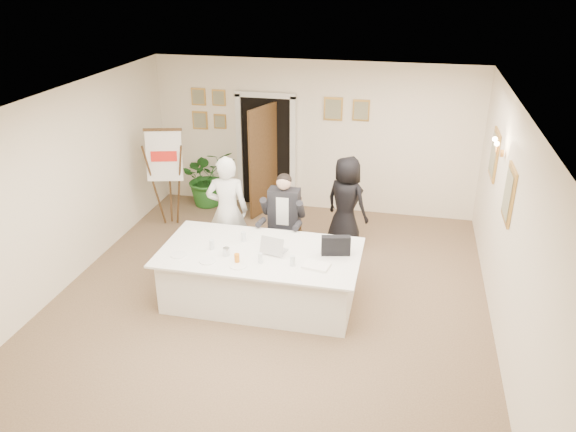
% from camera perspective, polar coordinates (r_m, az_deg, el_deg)
% --- Properties ---
extents(floor, '(7.00, 7.00, 0.00)m').
position_cam_1_polar(floor, '(7.93, -2.06, -8.89)').
color(floor, brown).
rests_on(floor, ground).
extents(ceiling, '(6.00, 7.00, 0.02)m').
position_cam_1_polar(ceiling, '(6.81, -2.42, 11.24)').
color(ceiling, white).
rests_on(ceiling, wall_back).
extents(wall_back, '(6.00, 0.10, 2.80)m').
position_cam_1_polar(wall_back, '(10.48, 2.62, 8.01)').
color(wall_back, white).
rests_on(wall_back, floor).
extents(wall_front, '(6.00, 0.10, 2.80)m').
position_cam_1_polar(wall_front, '(4.47, -14.09, -17.65)').
color(wall_front, white).
rests_on(wall_front, floor).
extents(wall_left, '(0.10, 7.00, 2.80)m').
position_cam_1_polar(wall_left, '(8.48, -22.28, 2.15)').
color(wall_left, white).
rests_on(wall_left, floor).
extents(wall_right, '(0.10, 7.00, 2.80)m').
position_cam_1_polar(wall_right, '(7.17, 21.68, -1.72)').
color(wall_right, white).
rests_on(wall_right, floor).
extents(doorway, '(1.14, 0.86, 2.20)m').
position_cam_1_polar(doorway, '(10.59, -2.32, 6.18)').
color(doorway, black).
rests_on(doorway, floor).
extents(pictures_back_wall, '(3.40, 0.06, 0.80)m').
position_cam_1_polar(pictures_back_wall, '(10.49, -1.74, 10.59)').
color(pictures_back_wall, '#BE9040').
rests_on(pictures_back_wall, wall_back).
extents(pictures_right_wall, '(0.06, 2.20, 0.80)m').
position_cam_1_polar(pictures_right_wall, '(8.14, 20.77, 4.15)').
color(pictures_right_wall, '#BE9040').
rests_on(pictures_right_wall, wall_right).
extents(wall_sconce, '(0.20, 0.30, 0.24)m').
position_cam_1_polar(wall_sconce, '(8.02, 20.64, 6.54)').
color(wall_sconce, '#D69144').
rests_on(wall_sconce, wall_right).
extents(conference_table, '(2.71, 1.44, 0.78)m').
position_cam_1_polar(conference_table, '(7.80, -2.81, -6.08)').
color(conference_table, white).
rests_on(conference_table, floor).
extents(seated_man, '(0.79, 0.82, 1.50)m').
position_cam_1_polar(seated_man, '(8.59, -0.46, -0.38)').
color(seated_man, black).
rests_on(seated_man, floor).
extents(flip_chart, '(0.64, 0.46, 1.76)m').
position_cam_1_polar(flip_chart, '(10.12, -12.15, 3.38)').
color(flip_chart, '#362411').
rests_on(flip_chart, floor).
extents(standing_man, '(0.71, 0.54, 1.74)m').
position_cam_1_polar(standing_man, '(8.65, -6.17, 0.54)').
color(standing_man, silver).
rests_on(standing_man, floor).
extents(standing_woman, '(0.90, 0.80, 1.56)m').
position_cam_1_polar(standing_woman, '(9.18, 5.94, 1.35)').
color(standing_woman, black).
rests_on(standing_woman, floor).
extents(potted_palm, '(1.34, 1.30, 1.13)m').
position_cam_1_polar(potted_palm, '(10.97, -8.11, 3.95)').
color(potted_palm, '#215C1E').
rests_on(potted_palm, floor).
extents(laptop, '(0.39, 0.41, 0.28)m').
position_cam_1_polar(laptop, '(7.55, -1.44, -2.66)').
color(laptop, '#B7BABC').
rests_on(laptop, conference_table).
extents(laptop_bag, '(0.40, 0.19, 0.27)m').
position_cam_1_polar(laptop_bag, '(7.49, 4.88, -3.01)').
color(laptop_bag, black).
rests_on(laptop_bag, conference_table).
extents(paper_stack, '(0.37, 0.29, 0.03)m').
position_cam_1_polar(paper_stack, '(7.23, 2.89, -5.07)').
color(paper_stack, white).
rests_on(paper_stack, conference_table).
extents(plate_left, '(0.26, 0.26, 0.01)m').
position_cam_1_polar(plate_left, '(7.64, -11.03, -3.91)').
color(plate_left, white).
rests_on(plate_left, conference_table).
extents(plate_mid, '(0.27, 0.27, 0.01)m').
position_cam_1_polar(plate_mid, '(7.43, -8.18, -4.53)').
color(plate_mid, white).
rests_on(plate_mid, conference_table).
extents(plate_near, '(0.23, 0.23, 0.01)m').
position_cam_1_polar(plate_near, '(7.27, -5.09, -5.05)').
color(plate_near, white).
rests_on(plate_near, conference_table).
extents(glass_a, '(0.08, 0.08, 0.14)m').
position_cam_1_polar(glass_a, '(7.70, -7.74, -2.90)').
color(glass_a, silver).
rests_on(glass_a, conference_table).
extents(glass_b, '(0.07, 0.07, 0.14)m').
position_cam_1_polar(glass_b, '(7.30, -2.82, -4.29)').
color(glass_b, silver).
rests_on(glass_b, conference_table).
extents(glass_c, '(0.08, 0.08, 0.14)m').
position_cam_1_polar(glass_c, '(7.23, 0.47, -4.56)').
color(glass_c, silver).
rests_on(glass_c, conference_table).
extents(glass_d, '(0.08, 0.08, 0.14)m').
position_cam_1_polar(glass_d, '(7.87, -4.54, -2.10)').
color(glass_d, silver).
rests_on(glass_d, conference_table).
extents(oj_glass, '(0.08, 0.08, 0.13)m').
position_cam_1_polar(oj_glass, '(7.33, -5.21, -4.31)').
color(oj_glass, orange).
rests_on(oj_glass, conference_table).
extents(steel_jug, '(0.09, 0.09, 0.11)m').
position_cam_1_polar(steel_jug, '(7.53, -6.29, -3.62)').
color(steel_jug, silver).
rests_on(steel_jug, conference_table).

